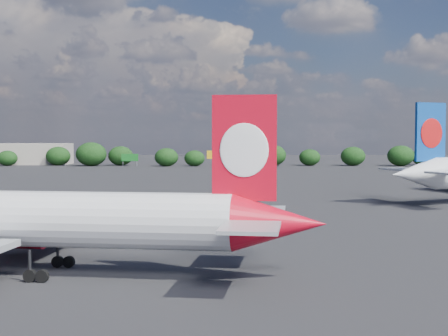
{
  "coord_description": "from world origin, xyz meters",
  "views": [
    {
      "loc": [
        16.06,
        -47.4,
        11.11
      ],
      "look_at": [
        16.0,
        12.0,
        8.0
      ],
      "focal_mm": 50.0,
      "sensor_mm": 36.0,
      "label": 1
    }
  ],
  "objects": [
    {
      "name": "horizon_treeline",
      "position": [
        10.81,
        180.13,
        3.57
      ],
      "size": [
        200.84,
        14.5,
        8.63
      ],
      "color": "black",
      "rests_on": "ground"
    },
    {
      "name": "billboard_yellow",
      "position": [
        12.0,
        182.0,
        3.87
      ],
      "size": [
        5.0,
        0.3,
        5.5
      ],
      "color": "gold",
      "rests_on": "ground"
    },
    {
      "name": "ground",
      "position": [
        0.0,
        60.0,
        0.0
      ],
      "size": [
        500.0,
        500.0,
        0.0
      ],
      "primitive_type": "plane",
      "color": "black",
      "rests_on": "ground"
    },
    {
      "name": "highway_sign",
      "position": [
        -18.0,
        176.0,
        3.13
      ],
      "size": [
        6.0,
        0.3,
        4.5
      ],
      "color": "#125D1C",
      "rests_on": "ground"
    },
    {
      "name": "qantas_airliner",
      "position": [
        1.38,
        1.93,
        4.32
      ],
      "size": [
        43.45,
        41.41,
        14.17
      ],
      "color": "silver",
      "rests_on": "ground"
    },
    {
      "name": "terminal_building",
      "position": [
        -65.0,
        192.0,
        4.0
      ],
      "size": [
        42.0,
        16.0,
        8.0
      ],
      "color": "gray",
      "rests_on": "ground"
    }
  ]
}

